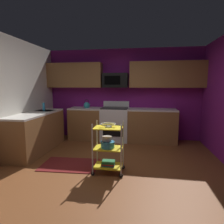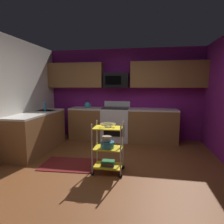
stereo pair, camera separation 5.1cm
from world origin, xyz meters
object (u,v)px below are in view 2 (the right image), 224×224
(oven_range, at_px, (116,124))
(mixing_bowl_small, at_px, (107,138))
(kettle, at_px, (88,105))
(rolling_cart, at_px, (108,148))
(mixing_bowl_large, at_px, (107,144))
(microwave, at_px, (116,80))
(fruit_bowl, at_px, (108,125))
(dish_soap_bottle, at_px, (45,107))
(book_stack, at_px, (108,163))

(oven_range, height_order, mixing_bowl_small, oven_range)
(oven_range, relative_size, kettle, 4.17)
(rolling_cart, relative_size, mixing_bowl_large, 3.63)
(microwave, distance_m, fruit_bowl, 2.32)
(mixing_bowl_large, distance_m, kettle, 2.33)
(rolling_cart, bearing_deg, mixing_bowl_large, -180.00)
(rolling_cart, height_order, dish_soap_bottle, dish_soap_bottle)
(book_stack, bearing_deg, dish_soap_bottle, 146.06)
(book_stack, height_order, dish_soap_bottle, dish_soap_bottle)
(fruit_bowl, height_order, book_stack, fruit_bowl)
(fruit_bowl, bearing_deg, dish_soap_bottle, 146.06)
(mixing_bowl_large, bearing_deg, kettle, 115.60)
(microwave, xyz_separation_m, dish_soap_bottle, (-1.73, -0.88, -0.68))
(microwave, xyz_separation_m, mixing_bowl_large, (0.17, -2.17, -1.18))
(rolling_cart, bearing_deg, book_stack, -126.87)
(mixing_bowl_small, bearing_deg, dish_soap_bottle, 146.32)
(oven_range, relative_size, mixing_bowl_small, 6.04)
(oven_range, height_order, dish_soap_bottle, dish_soap_bottle)
(mixing_bowl_small, xyz_separation_m, dish_soap_bottle, (-1.88, 1.25, 0.40))
(mixing_bowl_large, bearing_deg, mixing_bowl_small, 118.61)
(book_stack, height_order, kettle, kettle)
(fruit_bowl, relative_size, dish_soap_bottle, 1.36)
(oven_range, relative_size, fruit_bowl, 4.04)
(microwave, relative_size, kettle, 2.65)
(fruit_bowl, distance_m, book_stack, 0.71)
(microwave, distance_m, dish_soap_bottle, 2.05)
(mixing_bowl_small, distance_m, kettle, 2.27)
(oven_range, bearing_deg, book_stack, -85.00)
(mixing_bowl_large, distance_m, mixing_bowl_small, 0.11)
(oven_range, relative_size, microwave, 1.57)
(microwave, bearing_deg, mixing_bowl_small, -85.99)
(rolling_cart, distance_m, fruit_bowl, 0.43)
(microwave, xyz_separation_m, rolling_cart, (0.18, -2.17, -1.25))
(microwave, bearing_deg, dish_soap_bottle, -152.95)
(fruit_bowl, relative_size, mixing_bowl_small, 1.49)
(mixing_bowl_small, distance_m, book_stack, 0.45)
(fruit_bowl, height_order, mixing_bowl_small, fruit_bowl)
(dish_soap_bottle, bearing_deg, rolling_cart, -33.94)
(book_stack, distance_m, kettle, 2.43)
(rolling_cart, relative_size, kettle, 3.47)
(mixing_bowl_large, bearing_deg, oven_range, 94.64)
(oven_range, bearing_deg, rolling_cart, -85.00)
(oven_range, xyz_separation_m, kettle, (-0.82, -0.00, 0.52))
(oven_range, relative_size, book_stack, 4.59)
(oven_range, relative_size, mixing_bowl_large, 4.37)
(rolling_cart, bearing_deg, mixing_bowl_small, 133.12)
(book_stack, xyz_separation_m, kettle, (-1.00, 2.06, 0.83))
(book_stack, bearing_deg, fruit_bowl, 0.00)
(mixing_bowl_large, bearing_deg, dish_soap_bottle, 145.88)
(oven_range, bearing_deg, mixing_bowl_large, -85.36)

